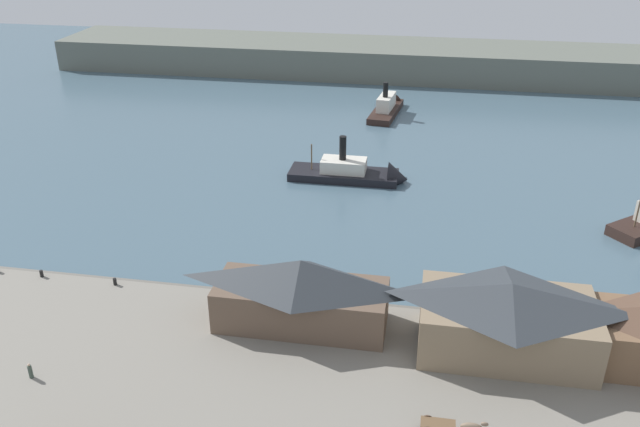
{
  "coord_description": "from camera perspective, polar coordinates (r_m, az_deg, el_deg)",
  "views": [
    {
      "loc": [
        13.35,
        -70.02,
        45.97
      ],
      "look_at": [
        -1.94,
        17.57,
        2.0
      ],
      "focal_mm": 37.13,
      "sensor_mm": 36.0,
      "label": 1
    }
  ],
  "objects": [
    {
      "name": "mooring_post_center_west",
      "position": [
        91.98,
        -22.88,
        -4.79
      ],
      "size": [
        0.44,
        0.44,
        0.9
      ],
      "primitive_type": "cylinder",
      "color": "black",
      "rests_on": "quay_promenade"
    },
    {
      "name": "pedestrian_near_cart",
      "position": [
        74.78,
        -23.7,
        -12.34
      ],
      "size": [
        0.43,
        0.43,
        1.73
      ],
      "color": "#3D4C42",
      "rests_on": "quay_promenade"
    },
    {
      "name": "seawall_edge",
      "position": [
        81.59,
        -1.23,
        -7.56
      ],
      "size": [
        110.0,
        0.8,
        1.0
      ],
      "primitive_type": "cube",
      "color": "#666159",
      "rests_on": "ground"
    },
    {
      "name": "far_headland",
      "position": [
        185.33,
        5.66,
        13.1
      ],
      "size": [
        180.0,
        24.0,
        8.0
      ],
      "primitive_type": "cube",
      "color": "#60665B",
      "rests_on": "ground"
    },
    {
      "name": "mooring_post_west",
      "position": [
        87.05,
        -17.26,
        -5.63
      ],
      "size": [
        0.44,
        0.44,
        0.9
      ],
      "primitive_type": "cylinder",
      "color": "black",
      "rests_on": "quay_promenade"
    },
    {
      "name": "quay_promenade",
      "position": [
        67.4,
        -4.33,
        -16.1
      ],
      "size": [
        110.0,
        36.0,
        1.2
      ],
      "primitive_type": "cube",
      "color": "gray",
      "rests_on": "ground"
    },
    {
      "name": "ferry_moored_east",
      "position": [
        152.72,
        5.86,
        9.21
      ],
      "size": [
        6.99,
        19.0,
        9.24
      ],
      "color": "black",
      "rests_on": "ground"
    },
    {
      "name": "horse_cart",
      "position": [
        64.03,
        11.1,
        -17.54
      ],
      "size": [
        6.0,
        1.55,
        1.87
      ],
      "color": "brown",
      "rests_on": "quay_promenade"
    },
    {
      "name": "ferry_shed_customs_shed",
      "position": [
        74.24,
        -1.65,
        -6.79
      ],
      "size": [
        19.6,
        7.79,
        8.34
      ],
      "color": "brown",
      "rests_on": "quay_promenade"
    },
    {
      "name": "ground_plane",
      "position": [
        84.82,
        -0.76,
        -6.51
      ],
      "size": [
        320.0,
        320.0,
        0.0
      ],
      "primitive_type": "plane",
      "color": "#476070"
    },
    {
      "name": "ferry_shed_east_terminal",
      "position": [
        73.16,
        15.87,
        -8.55
      ],
      "size": [
        18.57,
        10.92,
        8.23
      ],
      "color": "#847056",
      "rests_on": "quay_promenade"
    },
    {
      "name": "ferry_near_quay",
      "position": [
        115.56,
        3.46,
        3.45
      ],
      "size": [
        20.66,
        6.2,
        9.92
      ],
      "color": "black",
      "rests_on": "ground"
    }
  ]
}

